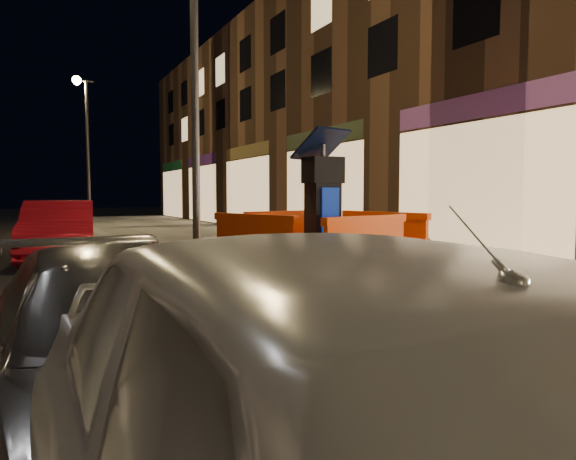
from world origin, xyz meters
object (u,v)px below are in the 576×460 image
barrier_kerbside (254,263)px  barrier_back (288,251)px  parking_kiosk (323,222)px  barrier_bldgside (383,254)px  car_silver (123,431)px  barrier_front (367,268)px  car_red (60,261)px

barrier_kerbside → barrier_back: bearing=-60.9°
parking_kiosk → barrier_bldgside: size_ratio=1.40×
parking_kiosk → car_silver: parking_kiosk is taller
barrier_front → barrier_back: 1.90m
car_silver → parking_kiosk: bearing=36.5°
parking_kiosk → barrier_kerbside: 1.05m
barrier_front → barrier_back: (0.00, 1.90, 0.00)m
barrier_front → parking_kiosk: bearing=71.1°
parking_kiosk → barrier_kerbside: (-0.95, 0.00, -0.46)m
car_silver → car_red: size_ratio=0.95×
barrier_kerbside → car_silver: 2.96m
barrier_kerbside → car_red: bearing=-2.8°
barrier_back → car_red: barrier_back is taller
barrier_back → car_silver: barrier_back is taller
parking_kiosk → barrier_bldgside: 1.05m
parking_kiosk → car_silver: size_ratio=0.51×
barrier_front → car_silver: barrier_front is taller
barrier_bldgside → car_red: (-3.62, 7.36, -0.73)m
parking_kiosk → barrier_back: size_ratio=1.40×
barrier_bldgside → barrier_front: bearing=123.1°
barrier_front → barrier_bldgside: bearing=26.1°
barrier_back → car_red: size_ratio=0.35×
barrier_back → barrier_front: bearing=-100.9°
parking_kiosk → car_silver: (-2.81, -2.18, -1.19)m
parking_kiosk → barrier_bldgside: (0.95, 0.00, -0.46)m
barrier_kerbside → barrier_bldgside: bearing=-105.9°
barrier_bldgside → car_silver: barrier_bldgside is taller
barrier_kerbside → car_red: size_ratio=0.35×
parking_kiosk → barrier_back: 1.05m
barrier_back → barrier_bldgside: (0.95, -0.95, 0.00)m
barrier_back → car_red: 6.98m
parking_kiosk → barrier_front: 1.05m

